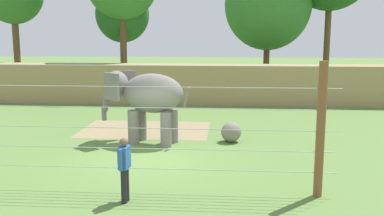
{
  "coord_description": "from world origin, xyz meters",
  "views": [
    {
      "loc": [
        2.69,
        -14.06,
        4.24
      ],
      "look_at": [
        1.45,
        2.15,
        1.4
      ],
      "focal_mm": 41.0,
      "sensor_mm": 36.0,
      "label": 1
    }
  ],
  "objects": [
    {
      "name": "dirt_patch",
      "position": [
        -0.78,
        4.51,
        0.0
      ],
      "size": [
        5.54,
        3.63,
        0.01
      ],
      "primitive_type": "cube",
      "rotation": [
        0.0,
        0.0,
        -0.0
      ],
      "color": "#937F5B",
      "rests_on": "ground"
    },
    {
      "name": "ground_plane",
      "position": [
        0.0,
        0.0,
        0.0
      ],
      "size": [
        120.0,
        120.0,
        0.0
      ],
      "primitive_type": "plane",
      "color": "#5B7F3D"
    },
    {
      "name": "elephant",
      "position": [
        -0.32,
        2.24,
        1.82
      ],
      "size": [
        3.63,
        1.94,
        2.74
      ],
      "color": "gray",
      "rests_on": "ground"
    },
    {
      "name": "cable_fence",
      "position": [
        0.0,
        -2.95,
        1.78
      ],
      "size": [
        11.26,
        0.23,
        3.52
      ],
      "color": "brown",
      "rests_on": "ground"
    },
    {
      "name": "enrichment_ball",
      "position": [
        2.94,
        2.6,
        0.39
      ],
      "size": [
        0.79,
        0.79,
        0.79
      ],
      "primitive_type": "sphere",
      "color": "gray",
      "rests_on": "ground"
    },
    {
      "name": "tree_far_right",
      "position": [
        -4.52,
        16.61,
        5.39
      ],
      "size": [
        3.72,
        3.72,
        7.39
      ],
      "color": "brown",
      "rests_on": "ground"
    },
    {
      "name": "embankment_wall",
      "position": [
        0.0,
        11.89,
        1.16
      ],
      "size": [
        36.0,
        1.8,
        2.32
      ],
      "primitive_type": "cube",
      "color": "tan",
      "rests_on": "ground"
    },
    {
      "name": "zookeeper",
      "position": [
        0.22,
        -3.74,
        0.93
      ],
      "size": [
        0.27,
        0.59,
        1.67
      ],
      "color": "#232328",
      "rests_on": "ground"
    },
    {
      "name": "tree_right_of_centre",
      "position": [
        5.68,
        18.63,
        6.15
      ],
      "size": [
        6.22,
        6.22,
        9.43
      ],
      "color": "brown",
      "rests_on": "ground"
    }
  ]
}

